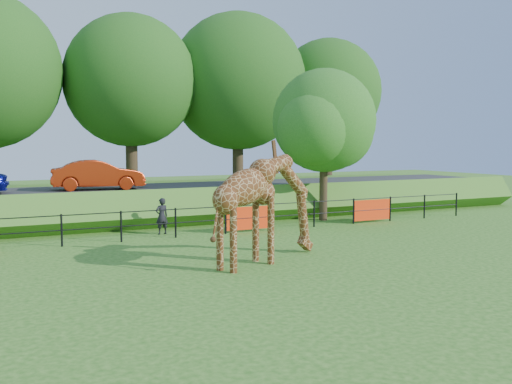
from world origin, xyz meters
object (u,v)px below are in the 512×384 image
giraffe (266,208)px  tree_east (325,125)px  visitor (162,216)px  car_red (98,175)px

giraffe → tree_east: 9.93m
giraffe → visitor: giraffe is taller
tree_east → car_red: bearing=156.6°
car_red → tree_east: tree_east is taller
car_red → visitor: 5.05m
giraffe → tree_east: (6.60, 6.90, 2.71)m
visitor → tree_east: tree_east is taller
giraffe → visitor: 6.44m
car_red → visitor: size_ratio=2.85×
car_red → tree_east: size_ratio=0.59×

